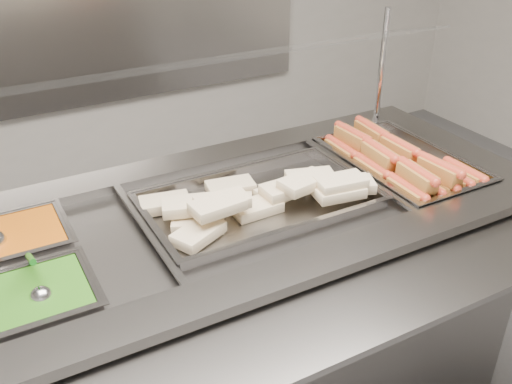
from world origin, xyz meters
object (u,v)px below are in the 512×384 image
pan_wraps (259,205)px  serving_spoon (39,290)px  steam_counter (243,316)px  pan_hotdogs (399,170)px  sneeze_guard (206,66)px

pan_wraps → serving_spoon: (-0.71, -0.15, 0.04)m
steam_counter → pan_hotdogs: size_ratio=3.41×
sneeze_guard → pan_wraps: (0.06, -0.23, -0.41)m
steam_counter → pan_hotdogs: bearing=-0.6°
pan_wraps → pan_hotdogs: bearing=-0.6°
steam_counter → pan_wraps: (0.06, -0.00, 0.45)m
sneeze_guard → pan_wraps: sneeze_guard is taller
steam_counter → sneeze_guard: size_ratio=1.14×
steam_counter → pan_wraps: pan_wraps is taller
pan_hotdogs → serving_spoon: size_ratio=3.02×
sneeze_guard → serving_spoon: 0.84m
pan_wraps → steam_counter: bearing=179.4°
serving_spoon → pan_hotdogs: bearing=6.3°
sneeze_guard → serving_spoon: (-0.65, -0.38, -0.37)m
pan_hotdogs → steam_counter: bearing=179.4°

